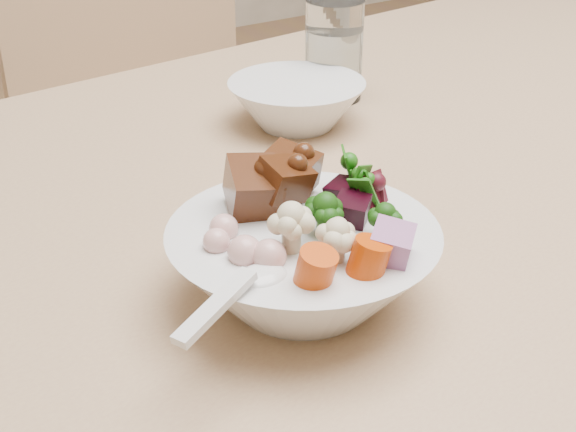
% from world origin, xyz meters
% --- Properties ---
extents(dining_table, '(1.67, 1.04, 0.75)m').
position_xyz_m(dining_table, '(-0.14, 0.09, 0.67)').
color(dining_table, tan).
rests_on(dining_table, ground).
extents(chair_far, '(0.46, 0.46, 0.97)m').
position_xyz_m(chair_far, '(-0.27, 0.75, 0.55)').
color(chair_far, tan).
rests_on(chair_far, ground).
extents(food_bowl, '(0.20, 0.20, 0.11)m').
position_xyz_m(food_bowl, '(-0.53, -0.07, 0.78)').
color(food_bowl, silver).
rests_on(food_bowl, dining_table).
extents(soup_spoon, '(0.10, 0.06, 0.02)m').
position_xyz_m(soup_spoon, '(-0.60, -0.11, 0.81)').
color(soup_spoon, silver).
rests_on(soup_spoon, food_bowl).
extents(water_glass, '(0.07, 0.07, 0.12)m').
position_xyz_m(water_glass, '(-0.24, 0.27, 0.80)').
color(water_glass, silver).
rests_on(water_glass, dining_table).
extents(side_bowl, '(0.16, 0.16, 0.05)m').
position_xyz_m(side_bowl, '(-0.33, 0.22, 0.77)').
color(side_bowl, silver).
rests_on(side_bowl, dining_table).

